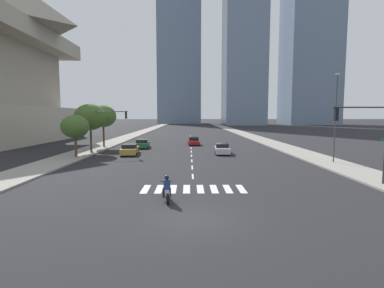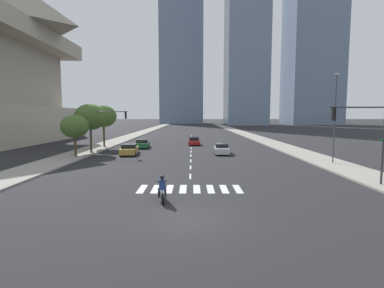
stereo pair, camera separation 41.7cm
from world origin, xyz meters
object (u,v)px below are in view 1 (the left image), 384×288
Objects in this scene: sedan_silver_0 at (222,149)px; street_tree_nearest at (75,127)px; sedan_red_3 at (194,141)px; traffic_signal_near at (366,128)px; motorcycle_lead at (167,191)px; street_tree_third at (103,116)px; sedan_gold_2 at (130,150)px; sedan_green_1 at (142,144)px; street_tree_second at (90,117)px; street_lamp_east at (336,112)px; traffic_signal_far at (105,122)px.

sedan_silver_0 is 17.69m from street_tree_nearest.
traffic_signal_near is (11.22, -28.47, 3.40)m from sedan_red_3.
sedan_silver_0 is at bearing -22.95° from motorcycle_lead.
motorcycle_lead is at bearing 14.48° from traffic_signal_near.
street_tree_third is (-13.63, -4.15, 4.14)m from sedan_red_3.
sedan_silver_0 is 11.95m from sedan_red_3.
sedan_silver_0 is 0.92× the size of sedan_gold_2.
traffic_signal_near is at bearing 27.51° from sedan_silver_0.
street_tree_nearest is 0.76× the size of street_tree_third.
traffic_signal_near is at bearing -83.57° from motorcycle_lead.
sedan_silver_0 is at bearing -124.64° from sedan_green_1.
motorcycle_lead is 25.23m from street_tree_second.
sedan_red_3 is 24.04m from street_lamp_east.
street_lamp_east is (21.95, -7.16, 4.55)m from sedan_gold_2.
traffic_signal_far is at bearing -31.43° from street_tree_second.
sedan_red_3 is 0.91× the size of street_tree_nearest.
street_tree_nearest is at bearing 26.54° from motorcycle_lead.
traffic_signal_far reaches higher than sedan_green_1.
sedan_green_1 is 7.16m from street_tree_third.
street_tree_third is at bearing 90.00° from street_tree_nearest.
traffic_signal_far is 1.17× the size of street_tree_nearest.
sedan_gold_2 is at bearing -84.43° from sedan_silver_0.
street_tree_third reaches higher than traffic_signal_near.
street_tree_second reaches higher than traffic_signal_near.
street_lamp_east is at bearing -105.48° from traffic_signal_near.
traffic_signal_far is 26.42m from street_lamp_east.
street_tree_second is at bearing 64.57° from sedan_gold_2.
sedan_silver_0 is 0.69× the size of street_tree_third.
sedan_silver_0 is at bearing 11.92° from street_tree_nearest.
street_tree_third is at bearing -44.39° from traffic_signal_near.
traffic_signal_far is at bearing 148.53° from sedan_green_1.
sedan_gold_2 is (-6.13, 19.92, 0.02)m from motorcycle_lead.
sedan_green_1 is 1.03× the size of sedan_red_3.
traffic_signal_near reaches higher than sedan_silver_0.
street_tree_second is at bearing 129.05° from sedan_green_1.
traffic_signal_far is at bearing -37.33° from traffic_signal_near.
sedan_gold_2 is 0.99× the size of street_tree_nearest.
street_tree_third is at bearing 30.63° from sedan_gold_2.
traffic_signal_far is at bearing -47.61° from sedan_red_3.
street_lamp_east is 1.42× the size of street_tree_second.
street_tree_second is at bearing 90.00° from street_tree_nearest.
traffic_signal_near reaches higher than sedan_red_3.
street_lamp_east is 1.85× the size of street_tree_nearest.
traffic_signal_near is at bearing -37.33° from traffic_signal_far.
street_tree_second is 5.72m from street_tree_third.
street_tree_second reaches higher than traffic_signal_far.
sedan_green_1 is 26.43m from street_lamp_east.
street_tree_second is at bearing 161.34° from street_lamp_east.
street_tree_nearest is (-5.85, -10.48, 2.97)m from sedan_green_1.
sedan_red_3 is at bearing 16.94° from street_tree_third.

